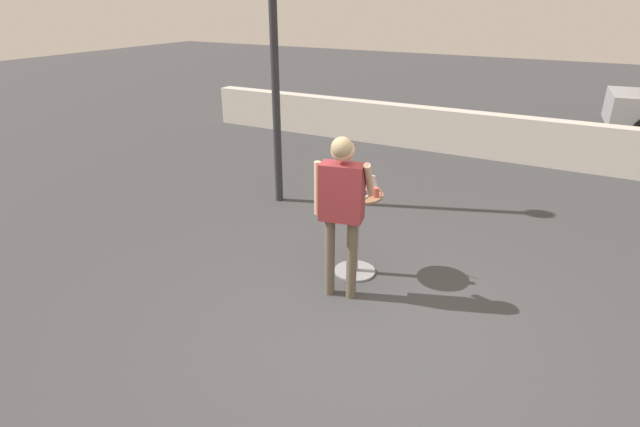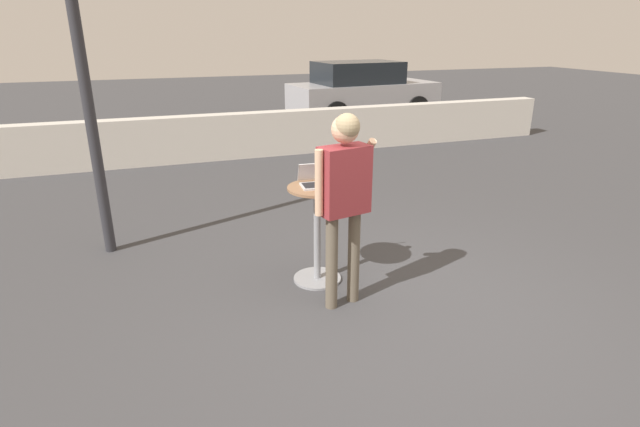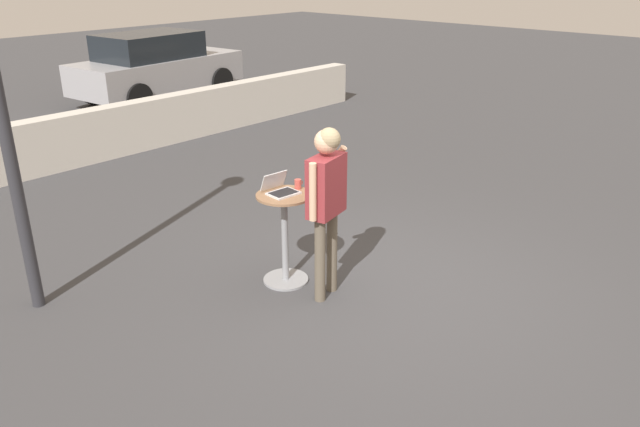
{
  "view_description": "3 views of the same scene",
  "coord_description": "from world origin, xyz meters",
  "px_view_note": "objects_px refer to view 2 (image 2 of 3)",
  "views": [
    {
      "loc": [
        1.52,
        -3.79,
        3.01
      ],
      "look_at": [
        -0.77,
        0.42,
        0.91
      ],
      "focal_mm": 28.0,
      "sensor_mm": 36.0,
      "label": 1
    },
    {
      "loc": [
        -2.09,
        -3.4,
        2.42
      ],
      "look_at": [
        -0.72,
        0.45,
        0.91
      ],
      "focal_mm": 28.0,
      "sensor_mm": 36.0,
      "label": 2
    },
    {
      "loc": [
        -4.76,
        -3.34,
        3.26
      ],
      "look_at": [
        -0.65,
        0.36,
        0.97
      ],
      "focal_mm": 35.0,
      "sensor_mm": 36.0,
      "label": 3
    }
  ],
  "objects_px": {
    "cafe_table": "(317,229)",
    "street_lamp": "(73,9)",
    "parked_car_near_street": "(362,90)",
    "coffee_mug": "(338,179)",
    "laptop": "(316,181)",
    "standing_person": "(344,186)"
  },
  "relations": [
    {
      "from": "cafe_table",
      "to": "street_lamp",
      "type": "relative_size",
      "value": 0.25
    },
    {
      "from": "cafe_table",
      "to": "parked_car_near_street",
      "type": "xyz_separation_m",
      "value": [
        4.42,
        8.77,
        0.25
      ]
    },
    {
      "from": "cafe_table",
      "to": "street_lamp",
      "type": "distance_m",
      "value": 3.25
    },
    {
      "from": "cafe_table",
      "to": "coffee_mug",
      "type": "distance_m",
      "value": 0.54
    },
    {
      "from": "street_lamp",
      "to": "laptop",
      "type": "bearing_deg",
      "value": -35.32
    },
    {
      "from": "coffee_mug",
      "to": "street_lamp",
      "type": "xyz_separation_m",
      "value": [
        -2.24,
        1.49,
        1.56
      ]
    },
    {
      "from": "coffee_mug",
      "to": "standing_person",
      "type": "relative_size",
      "value": 0.06
    },
    {
      "from": "laptop",
      "to": "street_lamp",
      "type": "height_order",
      "value": "street_lamp"
    },
    {
      "from": "street_lamp",
      "to": "coffee_mug",
      "type": "bearing_deg",
      "value": -33.52
    },
    {
      "from": "laptop",
      "to": "street_lamp",
      "type": "relative_size",
      "value": 0.08
    },
    {
      "from": "street_lamp",
      "to": "parked_car_near_street",
      "type": "bearing_deg",
      "value": 48.48
    },
    {
      "from": "parked_car_near_street",
      "to": "street_lamp",
      "type": "distance_m",
      "value": 9.89
    },
    {
      "from": "cafe_table",
      "to": "laptop",
      "type": "relative_size",
      "value": 2.95
    },
    {
      "from": "cafe_table",
      "to": "laptop",
      "type": "bearing_deg",
      "value": 85.01
    },
    {
      "from": "parked_car_near_street",
      "to": "street_lamp",
      "type": "height_order",
      "value": "street_lamp"
    },
    {
      "from": "cafe_table",
      "to": "parked_car_near_street",
      "type": "bearing_deg",
      "value": 63.27
    },
    {
      "from": "cafe_table",
      "to": "parked_car_near_street",
      "type": "height_order",
      "value": "parked_car_near_street"
    },
    {
      "from": "laptop",
      "to": "coffee_mug",
      "type": "xyz_separation_m",
      "value": [
        0.21,
        -0.05,
        0.01
      ]
    },
    {
      "from": "cafe_table",
      "to": "parked_car_near_street",
      "type": "relative_size",
      "value": 0.24
    },
    {
      "from": "coffee_mug",
      "to": "parked_car_near_street",
      "type": "distance_m",
      "value": 9.72
    },
    {
      "from": "parked_car_near_street",
      "to": "standing_person",
      "type": "bearing_deg",
      "value": -115.1
    },
    {
      "from": "standing_person",
      "to": "street_lamp",
      "type": "height_order",
      "value": "street_lamp"
    }
  ]
}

